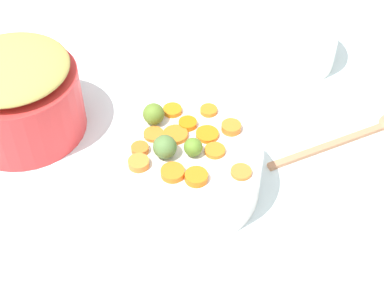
{
  "coord_description": "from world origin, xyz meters",
  "views": [
    {
      "loc": [
        0.57,
        -0.2,
        0.78
      ],
      "look_at": [
        -0.02,
        0.02,
        0.13
      ],
      "focal_mm": 53.91,
      "sensor_mm": 36.0,
      "label": 1
    }
  ],
  "objects": [
    {
      "name": "carrot_slice_11",
      "position": [
        -0.01,
        -0.07,
        0.13
      ],
      "size": [
        0.04,
        0.04,
        0.01
      ],
      "primitive_type": "cylinder",
      "rotation": [
        0.0,
        0.0,
        2.07
      ],
      "color": "orange",
      "rests_on": "serving_bowl_carrots"
    },
    {
      "name": "casserole_dish",
      "position": [
        -0.29,
        0.34,
        0.07
      ],
      "size": [
        0.18,
        0.18,
        0.1
      ],
      "primitive_type": "cylinder",
      "color": "white",
      "rests_on": "tabletop"
    },
    {
      "name": "carrot_slice_5",
      "position": [
        -0.05,
        -0.0,
        0.13
      ],
      "size": [
        0.06,
        0.06,
        0.01
      ],
      "primitive_type": "cylinder",
      "rotation": [
        0.0,
        0.0,
        0.69
      ],
      "color": "orange",
      "rests_on": "serving_bowl_carrots"
    },
    {
      "name": "brussels_sprout_2",
      "position": [
        -0.02,
        -0.03,
        0.14
      ],
      "size": [
        0.04,
        0.04,
        0.04
      ],
      "primitive_type": "sphere",
      "color": "#527639",
      "rests_on": "serving_bowl_carrots"
    },
    {
      "name": "brussels_sprout_0",
      "position": [
        -0.01,
        0.01,
        0.14
      ],
      "size": [
        0.03,
        0.03,
        0.03
      ],
      "primitive_type": "sphere",
      "color": "#5B8328",
      "rests_on": "serving_bowl_carrots"
    },
    {
      "name": "carrot_slice_9",
      "position": [
        -0.09,
        0.07,
        0.13
      ],
      "size": [
        0.04,
        0.04,
        0.01
      ],
      "primitive_type": "cylinder",
      "rotation": [
        0.0,
        0.0,
        0.28
      ],
      "color": "orange",
      "rests_on": "serving_bowl_carrots"
    },
    {
      "name": "tabletop",
      "position": [
        0.0,
        0.0,
        0.01
      ],
      "size": [
        2.4,
        2.4,
        0.02
      ],
      "primitive_type": "cube",
      "color": "white",
      "rests_on": "ground"
    },
    {
      "name": "carrot_slice_7",
      "position": [
        0.02,
        -0.03,
        0.13
      ],
      "size": [
        0.05,
        0.05,
        0.01
      ],
      "primitive_type": "cylinder",
      "rotation": [
        0.0,
        0.0,
        3.83
      ],
      "color": "orange",
      "rests_on": "serving_bowl_carrots"
    },
    {
      "name": "brussels_sprout_1",
      "position": [
        -0.1,
        -0.02,
        0.14
      ],
      "size": [
        0.04,
        0.04,
        0.04
      ],
      "primitive_type": "sphere",
      "color": "olive",
      "rests_on": "serving_bowl_carrots"
    },
    {
      "name": "wooden_spoon",
      "position": [
        -0.04,
        0.37,
        0.03
      ],
      "size": [
        0.06,
        0.31,
        0.01
      ],
      "color": "#B37955",
      "rests_on": "tabletop"
    },
    {
      "name": "serving_bowl_carrots",
      "position": [
        -0.02,
        0.02,
        0.07
      ],
      "size": [
        0.23,
        0.23,
        0.1
      ],
      "primitive_type": "cylinder",
      "color": "white",
      "rests_on": "tabletop"
    },
    {
      "name": "carrot_slice_1",
      "position": [
        -0.07,
        0.03,
        0.13
      ],
      "size": [
        0.04,
        0.04,
        0.01
      ],
      "primitive_type": "cylinder",
      "rotation": [
        0.0,
        0.0,
        5.63
      ],
      "color": "orange",
      "rests_on": "serving_bowl_carrots"
    },
    {
      "name": "stuffing_mound",
      "position": [
        -0.27,
        -0.23,
        0.16
      ],
      "size": [
        0.21,
        0.21,
        0.04
      ],
      "primitive_type": "ellipsoid",
      "color": "tan",
      "rests_on": "metal_pot"
    },
    {
      "name": "carrot_slice_2",
      "position": [
        0.05,
        0.07,
        0.13
      ],
      "size": [
        0.04,
        0.04,
        0.01
      ],
      "primitive_type": "cylinder",
      "rotation": [
        0.0,
        0.0,
        3.51
      ],
      "color": "orange",
      "rests_on": "serving_bowl_carrots"
    },
    {
      "name": "carrot_slice_3",
      "position": [
        -0.0,
        0.05,
        0.13
      ],
      "size": [
        0.04,
        0.04,
        0.01
      ],
      "primitive_type": "cylinder",
      "rotation": [
        0.0,
        0.0,
        3.03
      ],
      "color": "orange",
      "rests_on": "serving_bowl_carrots"
    },
    {
      "name": "carrot_slice_8",
      "position": [
        -0.11,
        0.01,
        0.13
      ],
      "size": [
        0.03,
        0.03,
        0.01
      ],
      "primitive_type": "cylinder",
      "rotation": [
        0.0,
        0.0,
        4.67
      ],
      "color": "orange",
      "rests_on": "serving_bowl_carrots"
    },
    {
      "name": "carrot_slice_6",
      "position": [
        -0.07,
        -0.03,
        0.13
      ],
      "size": [
        0.04,
        0.04,
        0.01
      ],
      "primitive_type": "cylinder",
      "rotation": [
        0.0,
        0.0,
        4.47
      ],
      "color": "orange",
      "rests_on": "serving_bowl_carrots"
    },
    {
      "name": "carrot_slice_12",
      "position": [
        0.04,
        0.0,
        0.13
      ],
      "size": [
        0.05,
        0.05,
        0.01
      ],
      "primitive_type": "cylinder",
      "rotation": [
        0.0,
        0.0,
        3.81
      ],
      "color": "orange",
      "rests_on": "serving_bowl_carrots"
    },
    {
      "name": "carrot_slice_0",
      "position": [
        -0.04,
        -0.06,
        0.13
      ],
      "size": [
        0.04,
        0.04,
        0.01
      ],
      "primitive_type": "cylinder",
      "rotation": [
        0.0,
        0.0,
        2.41
      ],
      "color": "orange",
      "rests_on": "serving_bowl_carrots"
    },
    {
      "name": "metal_pot",
      "position": [
        -0.27,
        -0.23,
        0.08
      ],
      "size": [
        0.23,
        0.23,
        0.12
      ],
      "primitive_type": "cylinder",
      "color": "red",
      "rests_on": "tabletop"
    },
    {
      "name": "carrot_slice_10",
      "position": [
        -0.04,
        0.05,
        0.13
      ],
      "size": [
        0.05,
        0.05,
        0.01
      ],
      "primitive_type": "cylinder",
      "rotation": [
        0.0,
        0.0,
        0.92
      ],
      "color": "orange",
      "rests_on": "serving_bowl_carrots"
    },
    {
      "name": "carrot_slice_4",
      "position": [
        -0.04,
        0.09,
        0.13
      ],
      "size": [
        0.04,
        0.04,
        0.01
      ],
      "primitive_type": "cylinder",
      "rotation": [
        0.0,
        0.0,
        1.83
      ],
      "color": "orange",
      "rests_on": "serving_bowl_carrots"
    }
  ]
}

